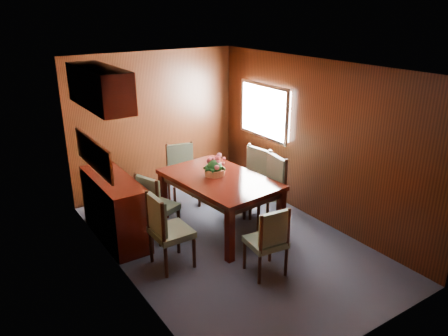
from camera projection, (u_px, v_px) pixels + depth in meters
ground at (230, 242)px, 6.07m from camera, size 4.50×4.50×0.00m
room_shell at (210, 124)px, 5.70m from camera, size 3.06×4.52×2.41m
sideboard at (115, 208)px, 6.04m from camera, size 0.48×1.40×0.90m
dining_table at (219, 185)px, 6.22m from camera, size 1.23×1.80×0.80m
chair_left_near at (166, 227)px, 5.31m from camera, size 0.46×0.47×0.99m
chair_left_far at (154, 204)px, 5.97m from camera, size 0.57×0.58×0.97m
chair_right_near at (269, 186)px, 6.43m from camera, size 0.55×0.57×1.05m
chair_right_far at (253, 176)px, 6.81m from camera, size 0.55×0.56×1.03m
chair_head at (269, 238)px, 5.16m from camera, size 0.47×0.46×0.91m
chair_foot at (182, 171)px, 7.10m from camera, size 0.56×0.55×0.99m
flower_centerpiece at (214, 165)px, 6.21m from camera, size 0.31×0.31×0.31m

